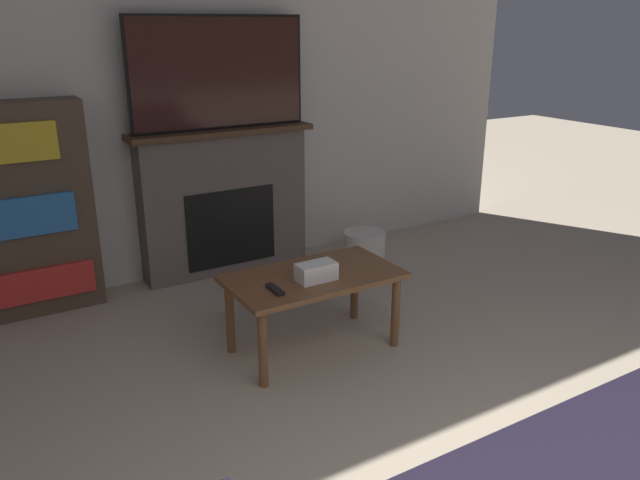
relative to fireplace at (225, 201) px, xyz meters
name	(u,v)px	position (x,y,z in m)	size (l,w,h in m)	color
wall_back	(200,92)	(-0.09, 0.14, 0.80)	(5.74, 0.06, 2.70)	beige
fireplace	(225,201)	(0.00, 0.00, 0.00)	(1.37, 0.28, 1.10)	#605651
tv	(219,73)	(0.00, -0.02, 0.94)	(1.30, 0.03, 0.78)	black
coffee_table	(313,285)	(-0.06, -1.43, -0.15)	(0.98, 0.55, 0.47)	brown
tissue_box	(316,272)	(-0.09, -1.51, -0.03)	(0.22, 0.12, 0.10)	white
remote_control	(275,289)	(-0.35, -1.53, -0.07)	(0.04, 0.15, 0.02)	black
bookshelf	(28,211)	(-1.35, -0.02, 0.13)	(0.79, 0.29, 1.38)	#4C3D2D
storage_basket	(364,246)	(1.04, -0.37, -0.44)	(0.34, 0.34, 0.23)	silver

